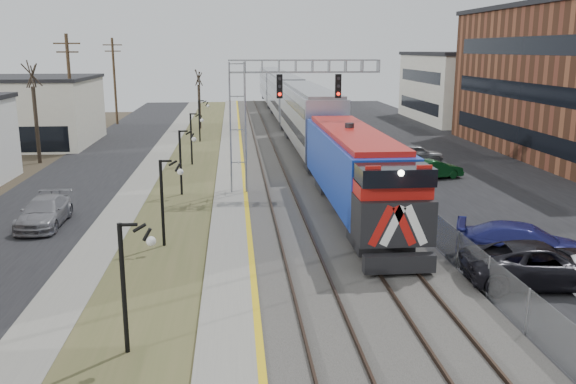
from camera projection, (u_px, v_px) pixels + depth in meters
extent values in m
cube|color=black|center=(84.00, 174.00, 43.47)|extent=(7.00, 120.00, 0.04)
cube|color=gray|center=(148.00, 173.00, 43.86)|extent=(2.00, 120.00, 0.08)
cube|color=#4B502A|center=(190.00, 172.00, 44.12)|extent=(4.00, 120.00, 0.06)
cube|color=gray|center=(231.00, 170.00, 44.36)|extent=(2.00, 120.00, 0.24)
cube|color=#595651|center=(299.00, 170.00, 44.80)|extent=(8.00, 120.00, 0.20)
cube|color=black|center=(457.00, 168.00, 45.86)|extent=(16.00, 120.00, 0.04)
cube|color=gold|center=(243.00, 169.00, 44.41)|extent=(0.24, 120.00, 0.01)
cube|color=#2D2119|center=(262.00, 168.00, 44.52)|extent=(0.08, 120.00, 0.15)
cube|color=#2D2119|center=(282.00, 167.00, 44.65)|extent=(0.08, 120.00, 0.15)
cube|color=#2D2119|center=(309.00, 167.00, 44.83)|extent=(0.08, 120.00, 0.15)
cube|color=#2D2119|center=(329.00, 167.00, 44.96)|extent=(0.08, 120.00, 0.15)
cube|color=#1537AE|center=(356.00, 173.00, 31.49)|extent=(3.00, 17.00, 4.25)
cube|color=black|center=(399.00, 263.00, 23.47)|extent=(2.80, 0.50, 0.70)
cube|color=#9A9DA4|center=(308.00, 119.00, 51.05)|extent=(3.00, 22.00, 5.33)
cube|color=#9A9DA4|center=(285.00, 98.00, 73.15)|extent=(3.00, 22.00, 5.33)
cube|color=#9A9DA4|center=(273.00, 86.00, 95.26)|extent=(3.00, 22.00, 5.33)
cube|color=gray|center=(238.00, 130.00, 36.73)|extent=(1.00, 1.00, 8.00)
cube|color=gray|center=(304.00, 66.00, 36.22)|extent=(9.00, 0.80, 0.80)
cube|color=black|center=(280.00, 86.00, 35.91)|extent=(0.35, 0.25, 1.40)
cube|color=black|center=(338.00, 86.00, 36.22)|extent=(0.35, 0.25, 1.40)
cylinder|color=black|center=(124.00, 290.00, 17.49)|extent=(0.14, 0.14, 4.00)
cylinder|color=black|center=(162.00, 204.00, 27.19)|extent=(0.14, 0.14, 4.00)
cylinder|color=black|center=(181.00, 163.00, 36.88)|extent=(0.14, 0.14, 4.00)
cylinder|color=black|center=(191.00, 139.00, 46.58)|extent=(0.14, 0.14, 4.00)
cylinder|color=black|center=(199.00, 121.00, 58.21)|extent=(0.14, 0.14, 4.00)
cylinder|color=#4C3823|center=(71.00, 94.00, 51.76)|extent=(0.28, 0.28, 10.00)
cylinder|color=#4C3823|center=(115.00, 82.00, 71.15)|extent=(0.28, 0.28, 10.00)
cube|color=gray|center=(356.00, 159.00, 45.01)|extent=(0.04, 120.00, 1.60)
cube|color=beige|center=(15.00, 112.00, 56.50)|extent=(14.00, 12.00, 6.00)
cube|color=beige|center=(482.00, 88.00, 75.25)|extent=(16.00, 18.00, 8.00)
cylinder|color=#382D23|center=(37.00, 125.00, 47.25)|extent=(0.30, 0.30, 5.95)
cylinder|color=#382D23|center=(199.00, 107.00, 67.76)|extent=(0.30, 0.30, 4.90)
imported|color=black|center=(541.00, 265.00, 22.92)|extent=(6.05, 3.21, 1.62)
imported|color=navy|center=(525.00, 245.00, 25.37)|extent=(6.00, 4.20, 1.61)
imported|color=gray|center=(416.00, 154.00, 47.87)|extent=(4.17, 1.70, 1.42)
imported|color=#0A3616|center=(435.00, 170.00, 41.96)|extent=(4.08, 2.20, 1.28)
imported|color=gray|center=(44.00, 213.00, 30.66)|extent=(2.03, 4.90, 1.42)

